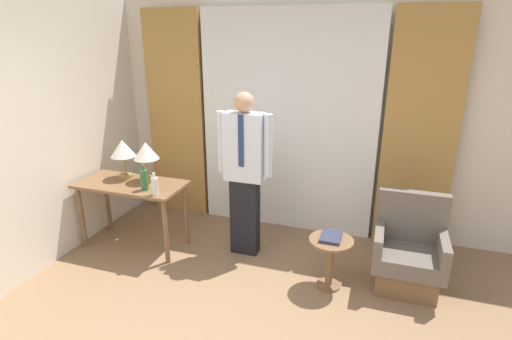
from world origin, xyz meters
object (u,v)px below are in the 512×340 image
Objects in this scene: bottle_near_edge at (155,186)px; desk at (132,193)px; book at (331,237)px; table_lamp_left at (123,150)px; side_table at (330,255)px; bottle_by_lamp at (144,180)px; table_lamp_right at (146,152)px; armchair at (408,255)px; person at (245,169)px.

desk is at bearing 155.01° from bottle_near_edge.
bottle_near_edge is 1.79m from book.
book is (1.76, 0.12, -0.33)m from bottle_near_edge.
desk is at bearing -40.10° from table_lamp_left.
bottle_near_edge is at bearing -176.79° from side_table.
bottle_by_lamp is at bearing -179.60° from side_table.
table_lamp_right is 0.87× the size of side_table.
book is at bearing -161.83° from armchair.
bottle_near_edge is 0.92m from person.
table_lamp_left is at bearing -174.63° from person.
table_lamp_left is at bearing 149.21° from bottle_by_lamp.
bottle_by_lamp is at bearing -174.29° from armchair.
armchair is (2.64, 0.26, -0.54)m from bottle_by_lamp.
bottle_near_edge reaches higher than armchair.
armchair is 0.76m from book.
table_lamp_left is 1.61× the size of bottle_by_lamp.
person is at bearing 5.37° from table_lamp_left.
bottle_near_edge reaches higher than side_table.
desk is 4.30× the size of bottle_by_lamp.
table_lamp_left reaches higher than book.
desk is at bearing -177.12° from armchair.
book is (2.05, -0.21, -0.56)m from table_lamp_right.
person is 1.96× the size of armchair.
armchair is (1.67, -0.11, -0.64)m from person.
table_lamp_right is at bearing 174.20° from book.
desk is 0.48m from table_lamp_left.
bottle_by_lamp is 2.02m from side_table.
person is at bearing 6.83° from table_lamp_right.
table_lamp_left is at bearing 174.92° from book.
bottle_by_lamp reaches higher than desk.
desk is 2.67× the size of table_lamp_left.
armchair reaches higher than book.
person is at bearing 160.75° from book.
table_lamp_right is (0.29, 0.00, 0.00)m from table_lamp_left.
person is 1.79m from armchair.
bottle_by_lamp is at bearing -24.50° from desk.
desk is 0.48m from table_lamp_right.
table_lamp_right is at bearing 114.77° from bottle_by_lamp.
side_table is at bearing -2.71° from desk.
bottle_near_edge is (0.44, -0.20, 0.21)m from desk.
person is (1.38, 0.13, -0.11)m from table_lamp_left.
person is (1.08, 0.13, -0.11)m from table_lamp_right.
bottle_by_lamp is (0.41, -0.24, -0.21)m from table_lamp_left.
bottle_near_edge is at bearing -25.70° from bottle_by_lamp.
table_lamp_right is 1.77× the size of book.
desk is 2.23m from side_table.
table_lamp_left is 2.48m from side_table.
armchair is at bearing -3.69° from person.
table_lamp_right reaches higher than bottle_by_lamp.
table_lamp_left is 1.39m from person.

